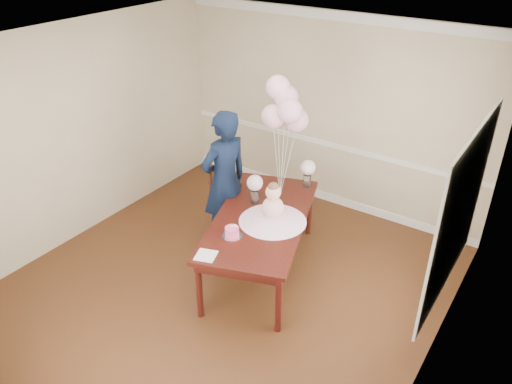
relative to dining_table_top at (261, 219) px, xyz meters
name	(u,v)px	position (x,y,z in m)	size (l,w,h in m)	color
floor	(220,290)	(-0.18, -0.57, -0.72)	(4.50, 5.00, 0.00)	#371C0D
ceiling	(209,51)	(-0.18, -0.57, 1.98)	(4.50, 5.00, 0.02)	white
wall_back	(328,113)	(-0.18, 1.93, 0.63)	(4.50, 0.02, 2.70)	tan
wall_left	(70,137)	(-2.43, -0.57, 0.63)	(0.02, 5.00, 2.70)	tan
wall_right	(441,263)	(2.07, -0.57, 0.63)	(0.02, 5.00, 2.70)	tan
chair_rail_trim	(325,144)	(-0.18, 1.92, 0.18)	(4.50, 0.02, 0.07)	white
crown_molding	(335,16)	(-0.18, 1.92, 1.91)	(4.50, 0.02, 0.12)	silver
baseboard_trim	(322,195)	(-0.18, 1.92, -0.66)	(4.50, 0.02, 0.12)	white
window_frame	(460,213)	(2.05, -0.07, 0.83)	(0.02, 1.66, 1.56)	silver
window_blinds	(458,212)	(2.03, -0.07, 0.83)	(0.01, 1.50, 1.40)	white
dining_table_top	(261,219)	(0.00, 0.00, 0.00)	(1.00, 2.00, 0.05)	black
table_apron	(261,224)	(0.00, 0.00, -0.07)	(0.90, 1.90, 0.10)	black
table_leg_fl	(199,290)	(-0.10, -1.01, -0.37)	(0.07, 0.07, 0.70)	black
table_leg_fr	(278,304)	(0.70, -0.73, -0.37)	(0.07, 0.07, 0.70)	black
table_leg_bl	(247,202)	(-0.70, 0.73, -0.37)	(0.07, 0.07, 0.70)	black
table_leg_br	(309,211)	(0.10, 1.01, -0.37)	(0.07, 0.07, 0.70)	black
baby_skirt	(273,217)	(0.16, 0.00, 0.07)	(0.76, 0.76, 0.10)	#FDBBDF
baby_torso	(273,207)	(0.16, 0.00, 0.20)	(0.24, 0.24, 0.24)	pink
baby_head	(273,192)	(0.16, 0.00, 0.39)	(0.17, 0.17, 0.17)	beige
baby_hair	(273,187)	(0.16, 0.00, 0.45)	(0.12, 0.12, 0.12)	brown
cake_platter	(232,236)	(-0.04, -0.49, 0.03)	(0.22, 0.22, 0.01)	silver
birthday_cake	(232,232)	(-0.04, -0.49, 0.08)	(0.15, 0.15, 0.10)	#FF5087
cake_flower_a	(232,226)	(-0.04, -0.49, 0.15)	(0.03, 0.03, 0.03)	silver
cake_flower_b	(235,226)	(-0.02, -0.46, 0.15)	(0.03, 0.03, 0.03)	white
rose_vase_near	(255,196)	(-0.24, 0.23, 0.10)	(0.10, 0.10, 0.16)	silver
roses_near	(255,183)	(-0.24, 0.23, 0.28)	(0.19, 0.19, 0.19)	silver
rose_vase_far	(307,180)	(0.08, 0.93, 0.10)	(0.10, 0.10, 0.16)	silver
roses_far	(308,168)	(0.08, 0.93, 0.28)	(0.19, 0.19, 0.19)	silver
napkin	(206,255)	(-0.05, -0.92, 0.03)	(0.20, 0.20, 0.01)	white
balloon_weight	(280,194)	(-0.08, 0.55, 0.03)	(0.04, 0.04, 0.02)	silver
balloon_a	(273,116)	(-0.18, 0.52, 1.02)	(0.28, 0.28, 0.28)	#E09EAC
balloon_b	(290,111)	(0.03, 0.54, 1.12)	(0.28, 0.28, 0.28)	#E5A2C3
balloon_c	(286,97)	(-0.10, 0.65, 1.22)	(0.28, 0.28, 0.28)	#EFA9C8
balloon_d	(278,88)	(-0.20, 0.64, 1.32)	(0.28, 0.28, 0.28)	#FFB4D6
balloon_e	(296,120)	(0.03, 0.68, 0.97)	(0.28, 0.28, 0.28)	#E3A1B4
balloon_ribbon_a	(277,162)	(-0.13, 0.54, 0.45)	(0.00, 0.00, 0.84)	white
balloon_ribbon_b	(285,161)	(-0.03, 0.54, 0.50)	(0.00, 0.00, 0.94)	white
balloon_ribbon_c	(283,154)	(-0.09, 0.60, 0.55)	(0.00, 0.00, 1.04)	white
balloon_ribbon_d	(279,149)	(-0.14, 0.60, 0.60)	(0.00, 0.00, 1.14)	white
balloon_ribbon_e	(288,164)	(-0.03, 0.61, 0.43)	(0.00, 0.00, 0.79)	white
dining_chair_seat	(232,203)	(-0.76, 0.47, -0.27)	(0.44, 0.44, 0.05)	#331C0E
chair_leg_fl	(214,220)	(-0.93, 0.28, -0.51)	(0.04, 0.04, 0.43)	#3E1711
chair_leg_fr	(237,228)	(-0.57, 0.30, -0.51)	(0.04, 0.04, 0.43)	#3A150F
chair_leg_bl	(229,208)	(-0.95, 0.64, -0.51)	(0.04, 0.04, 0.43)	#3C2010
chair_leg_br	(251,215)	(-0.59, 0.66, -0.51)	(0.04, 0.04, 0.43)	#35150E
chair_back_post_l	(211,185)	(-0.95, 0.28, 0.02)	(0.04, 0.04, 0.56)	#3B1D10
chair_back_post_r	(226,174)	(-0.97, 0.64, 0.02)	(0.04, 0.04, 0.56)	#36120E
chair_slat_low	(219,187)	(-0.96, 0.46, -0.10)	(0.03, 0.40, 0.05)	#351C0E
chair_slat_mid	(218,176)	(-0.96, 0.46, 0.06)	(0.03, 0.40, 0.05)	#3D1410
chair_slat_top	(218,165)	(-0.96, 0.46, 0.22)	(0.03, 0.40, 0.05)	#3D2310
woman	(225,181)	(-0.68, 0.23, 0.18)	(0.66, 0.44, 1.81)	black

